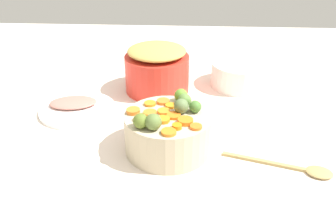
% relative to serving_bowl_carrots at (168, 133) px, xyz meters
% --- Properties ---
extents(tabletop, '(2.40, 2.40, 0.02)m').
position_rel_serving_bowl_carrots_xyz_m(tabletop, '(0.03, -0.02, -0.06)').
color(tabletop, beige).
rests_on(tabletop, ground).
extents(serving_bowl_carrots, '(0.23, 0.23, 0.11)m').
position_rel_serving_bowl_carrots_xyz_m(serving_bowl_carrots, '(0.00, 0.00, 0.00)').
color(serving_bowl_carrots, '#BDB090').
rests_on(serving_bowl_carrots, tabletop).
extents(metal_pot, '(0.23, 0.23, 0.13)m').
position_rel_serving_bowl_carrots_xyz_m(metal_pot, '(0.38, 0.06, 0.01)').
color(metal_pot, red).
rests_on(metal_pot, tabletop).
extents(stuffing_mound, '(0.21, 0.21, 0.04)m').
position_rel_serving_bowl_carrots_xyz_m(stuffing_mound, '(0.38, 0.06, 0.10)').
color(stuffing_mound, tan).
rests_on(stuffing_mound, metal_pot).
extents(carrot_slice_0, '(0.04, 0.04, 0.01)m').
position_rel_serving_bowl_carrots_xyz_m(carrot_slice_0, '(0.05, -0.00, 0.06)').
color(carrot_slice_0, orange).
rests_on(carrot_slice_0, serving_bowl_carrots).
extents(carrot_slice_1, '(0.04, 0.04, 0.01)m').
position_rel_serving_bowl_carrots_xyz_m(carrot_slice_1, '(-0.01, -0.01, 0.06)').
color(carrot_slice_1, orange).
rests_on(carrot_slice_1, serving_bowl_carrots).
extents(carrot_slice_2, '(0.05, 0.05, 0.01)m').
position_rel_serving_bowl_carrots_xyz_m(carrot_slice_2, '(0.02, 0.01, 0.06)').
color(carrot_slice_2, orange).
rests_on(carrot_slice_2, serving_bowl_carrots).
extents(carrot_slice_3, '(0.03, 0.03, 0.01)m').
position_rel_serving_bowl_carrots_xyz_m(carrot_slice_3, '(-0.06, -0.03, 0.06)').
color(carrot_slice_3, orange).
rests_on(carrot_slice_3, serving_bowl_carrots).
extents(carrot_slice_4, '(0.04, 0.04, 0.01)m').
position_rel_serving_bowl_carrots_xyz_m(carrot_slice_4, '(-0.09, -0.01, 0.06)').
color(carrot_slice_4, orange).
rests_on(carrot_slice_4, serving_bowl_carrots).
extents(carrot_slice_5, '(0.05, 0.05, 0.01)m').
position_rel_serving_bowl_carrots_xyz_m(carrot_slice_5, '(-0.04, -0.05, 0.06)').
color(carrot_slice_5, orange).
rests_on(carrot_slice_5, serving_bowl_carrots).
extents(carrot_slice_6, '(0.04, 0.04, 0.01)m').
position_rel_serving_bowl_carrots_xyz_m(carrot_slice_6, '(-0.06, -0.07, 0.06)').
color(carrot_slice_6, orange).
rests_on(carrot_slice_6, serving_bowl_carrots).
extents(carrot_slice_7, '(0.03, 0.03, 0.01)m').
position_rel_serving_bowl_carrots_xyz_m(carrot_slice_7, '(-0.03, 0.07, 0.06)').
color(carrot_slice_7, orange).
rests_on(carrot_slice_7, serving_bowl_carrots).
extents(carrot_slice_8, '(0.04, 0.04, 0.01)m').
position_rel_serving_bowl_carrots_xyz_m(carrot_slice_8, '(0.06, 0.05, 0.06)').
color(carrot_slice_8, orange).
rests_on(carrot_slice_8, serving_bowl_carrots).
extents(carrot_slice_9, '(0.04, 0.04, 0.01)m').
position_rel_serving_bowl_carrots_xyz_m(carrot_slice_9, '(-0.03, 0.01, 0.06)').
color(carrot_slice_9, orange).
rests_on(carrot_slice_9, serving_bowl_carrots).
extents(carrot_slice_10, '(0.05, 0.05, 0.01)m').
position_rel_serving_bowl_carrots_xyz_m(carrot_slice_10, '(0.00, 0.05, 0.06)').
color(carrot_slice_10, orange).
rests_on(carrot_slice_10, serving_bowl_carrots).
extents(carrot_slice_11, '(0.05, 0.05, 0.01)m').
position_rel_serving_bowl_carrots_xyz_m(carrot_slice_11, '(0.07, 0.02, 0.06)').
color(carrot_slice_11, orange).
rests_on(carrot_slice_11, serving_bowl_carrots).
extents(carrot_slice_12, '(0.05, 0.05, 0.01)m').
position_rel_serving_bowl_carrots_xyz_m(carrot_slice_12, '(0.01, 0.09, 0.06)').
color(carrot_slice_12, orange).
rests_on(carrot_slice_12, serving_bowl_carrots).
extents(brussels_sprout_0, '(0.04, 0.04, 0.04)m').
position_rel_serving_bowl_carrots_xyz_m(brussels_sprout_0, '(0.08, -0.03, 0.07)').
color(brussels_sprout_0, '#5B892B').
rests_on(brussels_sprout_0, serving_bowl_carrots).
extents(brussels_sprout_1, '(0.04, 0.04, 0.04)m').
position_rel_serving_bowl_carrots_xyz_m(brussels_sprout_1, '(0.02, -0.03, 0.07)').
color(brussels_sprout_1, '#597041').
rests_on(brussels_sprout_1, serving_bowl_carrots).
extents(brussels_sprout_2, '(0.04, 0.04, 0.04)m').
position_rel_serving_bowl_carrots_xyz_m(brussels_sprout_2, '(-0.07, 0.06, 0.07)').
color(brussels_sprout_2, '#5A6F27').
rests_on(brussels_sprout_2, serving_bowl_carrots).
extents(brussels_sprout_3, '(0.04, 0.04, 0.04)m').
position_rel_serving_bowl_carrots_xyz_m(brussels_sprout_3, '(-0.07, 0.03, 0.08)').
color(brussels_sprout_3, '#5A7236').
rests_on(brussels_sprout_3, serving_bowl_carrots).
extents(brussels_sprout_4, '(0.03, 0.03, 0.03)m').
position_rel_serving_bowl_carrots_xyz_m(brussels_sprout_4, '(0.02, -0.07, 0.07)').
color(brussels_sprout_4, '#477430').
rests_on(brussels_sprout_4, serving_bowl_carrots).
extents(brussels_sprout_5, '(0.04, 0.04, 0.04)m').
position_rel_serving_bowl_carrots_xyz_m(brussels_sprout_5, '(0.05, -0.04, 0.07)').
color(brussels_sprout_5, '#5A7F3A').
rests_on(brussels_sprout_5, serving_bowl_carrots).
extents(wooden_spoon, '(0.11, 0.28, 0.01)m').
position_rel_serving_bowl_carrots_xyz_m(wooden_spoon, '(-0.08, -0.34, -0.05)').
color(wooden_spoon, tan).
rests_on(wooden_spoon, tabletop).
extents(casserole_dish, '(0.22, 0.22, 0.09)m').
position_rel_serving_bowl_carrots_xyz_m(casserole_dish, '(0.44, -0.25, -0.01)').
color(casserole_dish, white).
rests_on(casserole_dish, tabletop).
extents(ham_plate, '(0.25, 0.25, 0.01)m').
position_rel_serving_bowl_carrots_xyz_m(ham_plate, '(0.20, 0.31, -0.05)').
color(ham_plate, white).
rests_on(ham_plate, tabletop).
extents(ham_slice_main, '(0.12, 0.17, 0.02)m').
position_rel_serving_bowl_carrots_xyz_m(ham_slice_main, '(0.22, 0.33, -0.03)').
color(ham_slice_main, '#C27365').
rests_on(ham_slice_main, ham_plate).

